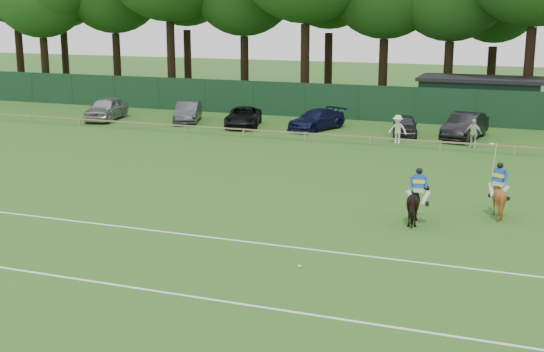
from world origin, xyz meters
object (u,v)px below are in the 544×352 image
at_px(horse_dark, 418,203).
at_px(spectator_mid, 473,133).
at_px(estate_black, 465,126).
at_px(suv_black, 243,117).
at_px(sedan_grey, 188,112).
at_px(sedan_silver, 106,109).
at_px(hatch_grey, 405,125).
at_px(utility_shed, 479,98).
at_px(horse_chestnut, 498,197).
at_px(spectator_left, 398,129).
at_px(polo_ball, 299,266).
at_px(sedan_navy, 316,120).

xyz_separation_m(horse_dark, spectator_mid, (0.47, 15.99, 0.06)).
bearing_deg(estate_black, suv_black, -167.67).
bearing_deg(sedan_grey, horse_dark, -64.16).
height_order(sedan_silver, hatch_grey, sedan_silver).
bearing_deg(suv_black, utility_shed, 14.04).
xyz_separation_m(horse_chestnut, sedan_grey, (-21.74, 16.65, -0.05)).
height_order(estate_black, utility_shed, utility_shed).
bearing_deg(estate_black, spectator_left, -130.11).
bearing_deg(hatch_grey, horse_chestnut, -79.78).
xyz_separation_m(horse_chestnut, sedan_silver, (-27.63, 15.56, 0.04)).
height_order(polo_ball, utility_shed, utility_shed).
relative_size(horse_chestnut, sedan_grey, 0.35).
xyz_separation_m(horse_dark, suv_black, (-14.70, 18.33, -0.12)).
bearing_deg(hatch_grey, utility_shed, 53.49).
xyz_separation_m(spectator_mid, utility_shed, (-0.64, 10.76, 0.71)).
bearing_deg(horse_dark, horse_chestnut, -152.19).
distance_m(horse_dark, estate_black, 18.76).
relative_size(suv_black, estate_black, 0.98).
bearing_deg(sedan_silver, sedan_grey, -0.77).
bearing_deg(horse_chestnut, hatch_grey, -39.03).
height_order(sedan_grey, spectator_left, spectator_left).
distance_m(polo_ball, utility_shed, 32.88).
xyz_separation_m(polo_ball, utility_shed, (2.44, 32.75, 1.49)).
height_order(hatch_grey, estate_black, estate_black).
distance_m(horse_chestnut, spectator_mid, 14.13).
height_order(estate_black, polo_ball, estate_black).
distance_m(sedan_grey, utility_shed, 20.52).
bearing_deg(polo_ball, horse_chestnut, 56.45).
bearing_deg(polo_ball, spectator_mid, 82.02).
distance_m(suv_black, polo_ball, 27.18).
relative_size(spectator_mid, polo_ball, 18.48).
bearing_deg(spectator_left, suv_black, 170.42).
xyz_separation_m(horse_chestnut, polo_ball, (-5.33, -8.04, -0.72)).
height_order(spectator_mid, polo_ball, spectator_mid).
xyz_separation_m(sedan_navy, polo_ball, (7.11, -24.81, -0.61)).
distance_m(hatch_grey, utility_shed, 8.89).
bearing_deg(sedan_silver, hatch_grey, -8.15).
bearing_deg(utility_shed, horse_dark, -89.62).
distance_m(sedan_silver, spectator_mid, 25.43).
height_order(hatch_grey, polo_ball, hatch_grey).
distance_m(sedan_grey, hatch_grey, 15.11).
xyz_separation_m(hatch_grey, polo_ball, (1.31, -24.74, -0.58)).
bearing_deg(suv_black, sedan_grey, 159.29).
bearing_deg(suv_black, hatch_grey, -13.91).
height_order(hatch_grey, spectator_mid, spectator_mid).
relative_size(hatch_grey, spectator_left, 2.20).
xyz_separation_m(suv_black, sedan_navy, (4.98, 0.48, 0.01)).
relative_size(sedan_silver, sedan_navy, 1.04).
xyz_separation_m(horse_chestnut, hatch_grey, (-6.64, 16.70, -0.14)).
relative_size(horse_dark, sedan_grey, 0.42).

